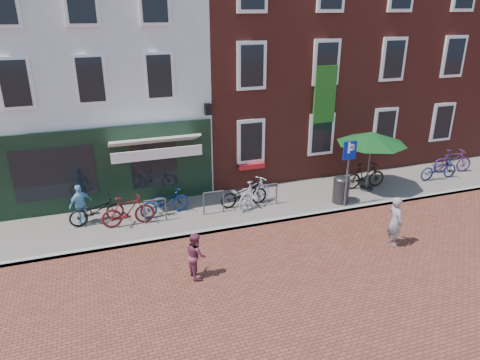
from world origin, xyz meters
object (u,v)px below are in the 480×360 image
object	(u,v)px
woman	(395,221)
bicycle_3	(255,193)
litter_bin	(341,188)
parasol	(372,136)
bicycle_7	(453,161)
parking_sign	(349,162)
bicycle_4	(244,194)
boy	(196,255)
bicycle_1	(128,211)
bicycle_2	(165,202)
bicycle_5	(365,176)
bicycle_6	(439,169)
bicycle_0	(96,210)
cafe_person	(81,204)

from	to	relation	value
woman	bicycle_3	size ratio (longest dim) A/B	0.92
litter_bin	parasol	world-z (taller)	parasol
litter_bin	bicycle_7	distance (m)	6.23
parking_sign	bicycle_4	world-z (taller)	parking_sign
boy	bicycle_1	xyz separation A→B (m)	(-1.43, 3.39, -0.03)
litter_bin	bicycle_2	size ratio (longest dim) A/B	0.61
bicycle_5	bicycle_6	size ratio (longest dim) A/B	0.97
bicycle_6	bicycle_4	bearing A→B (deg)	88.24
bicycle_4	bicycle_7	world-z (taller)	bicycle_7
bicycle_0	cafe_person	bearing A→B (deg)	60.37
cafe_person	bicycle_4	xyz separation A→B (m)	(5.49, -0.48, -0.21)
litter_bin	parking_sign	distance (m)	1.18
woman	bicycle_4	size ratio (longest dim) A/B	0.89
bicycle_3	bicycle_4	size ratio (longest dim) A/B	0.97
parasol	bicycle_1	xyz separation A→B (m)	(-9.07, -0.06, -1.67)
cafe_person	bicycle_3	world-z (taller)	cafe_person
bicycle_6	litter_bin	bearing A→B (deg)	97.31
bicycle_4	bicycle_7	bearing A→B (deg)	-91.47
boy	bicycle_4	world-z (taller)	boy
parking_sign	bicycle_0	distance (m)	8.65
woman	cafe_person	bearing A→B (deg)	66.01
parking_sign	bicycle_2	bearing A→B (deg)	166.91
parking_sign	boy	xyz separation A→B (m)	(-6.03, -2.38, -1.13)
cafe_person	bicycle_7	distance (m)	15.05
bicycle_7	parking_sign	bearing A→B (deg)	114.67
bicycle_6	bicycle_7	distance (m)	1.22
parasol	bicycle_2	world-z (taller)	parasol
bicycle_2	woman	bearing A→B (deg)	-135.40
litter_bin	bicycle_7	world-z (taller)	litter_bin
bicycle_1	bicycle_5	xyz separation A→B (m)	(9.08, 0.23, 0.00)
woman	bicycle_0	xyz separation A→B (m)	(-8.47, 4.20, -0.22)
cafe_person	bicycle_0	xyz separation A→B (m)	(0.46, -0.19, -0.21)
bicycle_5	parking_sign	bearing A→B (deg)	129.78
parasol	cafe_person	world-z (taller)	parasol
cafe_person	bicycle_5	xyz separation A→B (m)	(10.51, -0.47, -0.16)
bicycle_0	bicycle_4	world-z (taller)	same
parking_sign	bicycle_7	world-z (taller)	parking_sign
bicycle_3	litter_bin	bearing A→B (deg)	-133.29
parasol	boy	xyz separation A→B (m)	(-7.65, -3.44, -1.64)
litter_bin	parking_sign	xyz separation A→B (m)	(-0.03, -0.35, 1.12)
parking_sign	parasol	size ratio (longest dim) A/B	0.93
bicycle_5	bicycle_4	bearing A→B (deg)	92.74
bicycle_0	bicycle_4	bearing A→B (deg)	-100.63
boy	bicycle_0	size ratio (longest dim) A/B	0.73
litter_bin	boy	xyz separation A→B (m)	(-6.06, -2.73, -0.01)
bicycle_0	bicycle_1	distance (m)	1.09
cafe_person	bicycle_1	world-z (taller)	cafe_person
bicycle_3	bicycle_4	xyz separation A→B (m)	(-0.36, 0.15, -0.05)
cafe_person	bicycle_2	size ratio (longest dim) A/B	0.77
litter_bin	bicycle_5	world-z (taller)	litter_bin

